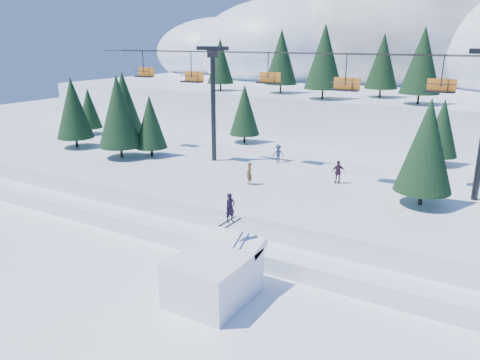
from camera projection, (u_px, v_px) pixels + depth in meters
The scene contains 10 objects.
ground at pixel (169, 297), 25.20m from camera, with size 160.00×160.00×0.00m, color white.
mid_shelf at pixel (303, 188), 39.67m from camera, with size 70.00×22.00×2.50m, color white.
berm at pixel (244, 236), 31.63m from camera, with size 70.00×6.00×1.10m, color white.
mountain_ridge at pixel (399, 60), 85.36m from camera, with size 119.00×60.24×26.46m.
jump_kicker at pixel (215, 275), 24.85m from camera, with size 3.67×5.00×5.49m.
chairlift at pixel (323, 93), 36.73m from camera, with size 46.00×3.21×10.28m.
conifer_stand at pixel (374, 127), 36.13m from camera, with size 62.11×16.01×9.70m.
distant_skiers at pixel (342, 167), 38.03m from camera, with size 21.83×9.67×1.84m.
banner_near at pixel (281, 267), 27.39m from camera, with size 2.85×0.30×0.90m.
banner_far at pixel (407, 292), 24.67m from camera, with size 2.86×0.12×0.90m.
Camera 1 is at (14.64, -17.25, 13.34)m, focal length 35.00 mm.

